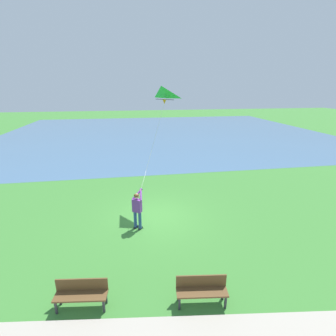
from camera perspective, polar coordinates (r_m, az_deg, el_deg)
ground_plane at (r=12.67m, az=-2.77°, el=-11.06°), size 120.00×120.00×0.00m
lake_water at (r=36.02m, az=-0.97°, el=8.18°), size 36.00×44.00×0.01m
person_kite_flyer at (r=11.30m, az=-7.02°, el=-8.97°), size 0.62×0.54×1.83m
flying_kite at (r=12.63m, az=-1.47°, el=16.24°), size 2.79×1.86×4.42m
park_bench_near_walkway at (r=8.42m, az=-19.21°, el=-25.20°), size 0.62×1.54×0.88m
park_bench_far_walkway at (r=8.20m, az=7.69°, el=-25.60°), size 0.62×1.54×0.88m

